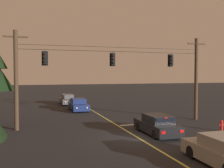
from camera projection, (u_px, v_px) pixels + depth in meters
The scene contains 12 objects.
ground_plane at pixel (139, 138), 17.35m from camera, with size 180.00×180.00×0.00m, color black.
lane_centre_stripe at pixel (98, 114), 27.84m from camera, with size 0.14×60.00×0.01m, color #D1C64C.
stop_bar_paint at pixel (139, 124), 22.09m from camera, with size 3.40×0.36×0.01m, color silver.
signal_span_assembly at pixel (116, 78), 21.96m from camera, with size 17.44×0.32×7.50m.
traffic_light_leftmost at pixel (45, 58), 20.20m from camera, with size 0.48×0.41×1.22m.
traffic_light_left_inner at pixel (113, 59), 21.81m from camera, with size 0.48×0.41×1.22m.
traffic_light_centre at pixel (171, 60), 23.41m from camera, with size 0.48×0.41×1.22m.
car_waiting_near_lane at pixel (157, 125), 18.47m from camera, with size 1.80×4.33×1.39m.
car_oncoming_lead at pixel (78, 105), 30.37m from camera, with size 1.80×4.42×1.39m.
car_oncoming_trailing at pixel (67, 100), 36.56m from camera, with size 1.80×4.42×1.39m.
car_waiting_second_near at pixel (224, 152), 12.11m from camera, with size 1.80×4.33×1.39m.
fire_hydrant at pixel (221, 125), 19.47m from camera, with size 0.44×0.22×0.84m.
Camera 1 is at (-6.75, -15.92, 4.24)m, focal length 42.22 mm.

